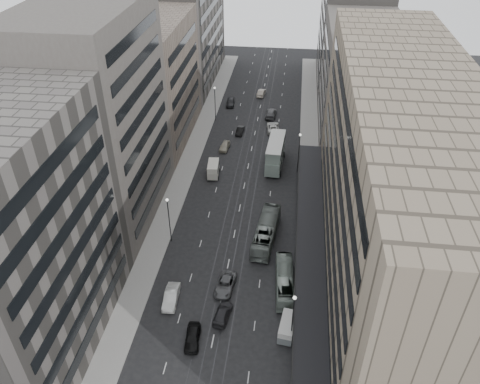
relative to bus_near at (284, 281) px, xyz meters
The scene contains 29 objects.
ground 9.56m from the bus_near, 153.99° to the right, with size 220.00×220.00×0.00m, color black.
sidewalk_right 33.56m from the bus_near, 84.01° to the left, with size 4.00×125.00×0.15m, color gray.
sidewalk_left 39.17m from the bus_near, 121.58° to the left, with size 4.00×125.00×0.15m, color gray.
department_store 19.15m from the bus_near, 16.56° to the left, with size 19.20×60.00×30.00m.
building_right_mid 50.71m from the bus_near, 74.80° to the left, with size 15.00×28.00×24.00m, color #4E4843.
building_right_far 79.93m from the bus_near, 80.52° to the left, with size 15.00×32.00×28.00m, color #5F5B56.
building_left_a 35.11m from the bus_near, 157.96° to the right, with size 15.00×28.00×30.00m, color #5F5B56.
building_left_b 36.94m from the bus_near, 153.66° to the left, with size 15.00×26.00×34.00m, color #4E4843.
building_left_c 52.68m from the bus_near, 125.63° to the left, with size 15.00×28.00×25.00m, color #706257.
building_left_d 81.62m from the bus_near, 111.84° to the left, with size 15.00×38.00×28.00m, color #5F5B56.
lamp_right_near 9.99m from the bus_near, 82.53° to the right, with size 0.44×0.44×8.32m.
lamp_right_far 31.11m from the bus_near, 87.77° to the left, with size 0.44×0.44×8.32m.
lamp_left_near 20.19m from the bus_near, 156.66° to the left, with size 0.44×0.44×8.32m.
lamp_left_far 54.15m from the bus_near, 109.69° to the left, with size 0.44×0.44×8.32m.
bus_near is the anchor object (origin of this frame).
bus_far 10.58m from the bus_near, 108.29° to the left, with size 2.80×11.97×3.34m, color gray.
double_decker 32.68m from the bus_near, 95.75° to the left, with size 3.61×10.36×5.59m.
vw_microbus 7.88m from the bus_near, 84.90° to the right, with size 2.43×4.48×2.31m.
panel_van 31.24m from the bus_near, 118.21° to the left, with size 2.49×4.57×2.78m.
sedan_0 15.15m from the bus_near, 136.40° to the right, with size 1.82×4.52×1.54m, color black.
sedan_1 15.80m from the bus_near, 164.21° to the right, with size 1.74×4.98×1.64m, color silver.
sedan_2 8.34m from the bus_near, behind, with size 2.42×5.25×1.46m, color #565759.
sedan_3 10.00m from the bus_near, 141.69° to the right, with size 1.87×4.60×1.34m, color black.
sedan_4 40.47m from the bus_near, 110.43° to the left, with size 1.73×4.30×1.46m, color #A69F89.
sedan_5 46.79m from the bus_near, 104.59° to the left, with size 1.42×4.07×1.34m, color black.
sedan_6 47.76m from the bus_near, 95.50° to the left, with size 2.68×5.82×1.62m, color silver.
sedan_7 54.96m from the bus_near, 95.80° to the left, with size 2.34×5.76×1.67m, color #555557.
sedan_8 61.93m from the bus_near, 104.89° to the left, with size 1.91×4.76×1.62m, color #29292C.
sedan_9 67.22m from the bus_near, 97.53° to the left, with size 1.65×4.73×1.56m, color #AD9F8F.
Camera 1 is at (7.92, -42.59, 49.03)m, focal length 35.00 mm.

